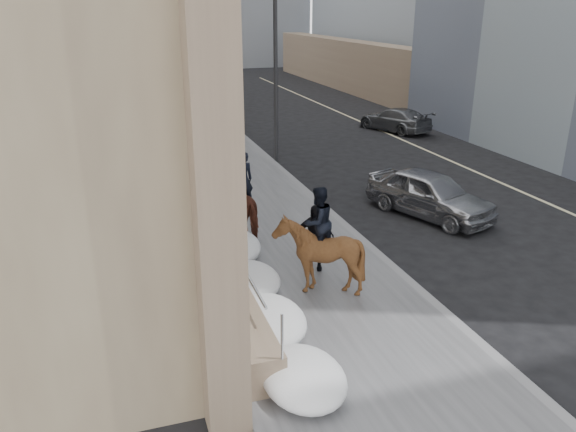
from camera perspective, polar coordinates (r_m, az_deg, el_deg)
The scene contains 14 objects.
ground at distance 12.65m, azimuth 4.61°, elevation -11.24°, with size 140.00×140.00×0.00m, color black.
sidewalk at distance 21.38m, azimuth -5.56°, elevation 2.50°, with size 5.00×80.00×0.12m, color #48484A.
curb at distance 22.05m, azimuth 1.11°, elevation 3.16°, with size 0.24×80.00×0.12m, color slate.
lane_line at distance 25.63m, azimuth 18.07°, elevation 4.50°, with size 0.15×70.00×0.01m, color #BFB78C.
far_podium at distance 28.40m, azimuth 26.88°, elevation 8.95°, with size 2.00×80.00×4.00m, color #7A634E.
streetlight_mid at distance 24.97m, azimuth -1.64°, elevation 15.79°, with size 1.71×0.24×8.00m.
streetlight_far at distance 44.49m, azimuth -9.25°, elevation 17.64°, with size 1.71×0.24×8.00m.
traffic_signal at distance 32.62m, azimuth -6.90°, elevation 15.76°, with size 4.10×0.22×6.00m.
snow_bank at distance 19.24m, azimuth -8.50°, elevation 1.58°, with size 1.70×18.10×0.76m.
mounted_horse_left at distance 16.72m, azimuth -4.09°, elevation 1.17°, with size 1.33×2.30×2.58m.
mounted_horse_right at distance 13.40m, azimuth 3.10°, elevation -3.45°, with size 2.11×2.21×2.63m.
pedestrian at distance 14.61m, azimuth 2.66°, elevation -2.17°, with size 1.05×0.44×1.78m, color black.
car_silver at distance 19.33m, azimuth 14.21°, elevation 2.21°, with size 1.83×4.54×1.55m, color #94959B.
car_grey at distance 32.62m, azimuth 10.79°, elevation 9.60°, with size 1.83×4.49×1.30m, color #55575C.
Camera 1 is at (-4.23, -9.89, 6.65)m, focal length 35.00 mm.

